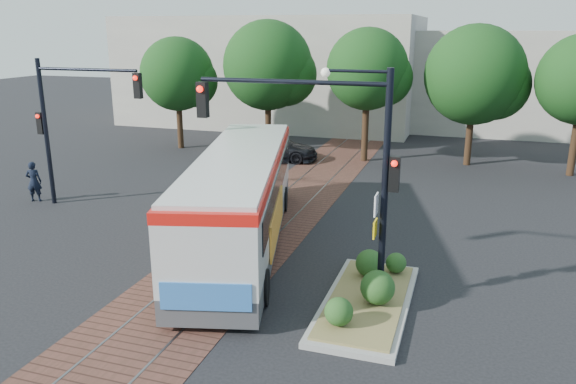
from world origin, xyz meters
name	(u,v)px	position (x,y,z in m)	size (l,w,h in m)	color
ground	(219,268)	(0.00, 0.00, 0.00)	(120.00, 120.00, 0.00)	black
trackbed	(264,226)	(0.00, 4.00, 0.01)	(3.60, 40.00, 0.02)	brown
tree_row	(363,72)	(1.21, 16.42, 4.85)	(26.40, 5.60, 7.67)	#382314
warehouses	(371,74)	(-0.53, 28.75, 3.81)	(40.00, 13.00, 8.00)	#ADA899
city_bus	(241,194)	(-0.09, 2.08, 1.79)	(5.51, 12.20, 3.20)	#434345
traffic_island	(369,293)	(4.82, -0.90, 0.33)	(2.20, 5.20, 1.13)	gray
signal_pole_main	(338,149)	(3.86, -0.81, 4.16)	(5.49, 0.46, 6.00)	black
signal_pole_left	(67,113)	(-8.37, 4.00, 3.86)	(4.99, 0.34, 6.00)	black
officer	(34,181)	(-10.44, 3.99, 0.87)	(0.63, 0.42, 1.74)	black
parked_car	(275,147)	(-3.36, 14.75, 0.70)	(1.98, 4.86, 1.41)	black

